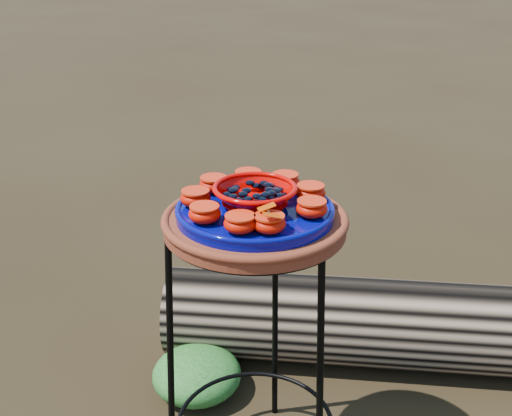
% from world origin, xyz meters
% --- Properties ---
extents(plant_stand, '(0.44, 0.44, 0.70)m').
position_xyz_m(plant_stand, '(0.00, 0.00, 0.35)').
color(plant_stand, black).
rests_on(plant_stand, ground).
extents(terracotta_saucer, '(0.41, 0.41, 0.03)m').
position_xyz_m(terracotta_saucer, '(0.00, 0.00, 0.72)').
color(terracotta_saucer, '#5D2618').
rests_on(terracotta_saucer, plant_stand).
extents(cobalt_plate, '(0.35, 0.35, 0.02)m').
position_xyz_m(cobalt_plate, '(0.00, 0.00, 0.74)').
color(cobalt_plate, '#050251').
rests_on(cobalt_plate, terracotta_saucer).
extents(red_bowl, '(0.17, 0.17, 0.05)m').
position_xyz_m(red_bowl, '(0.00, 0.00, 0.78)').
color(red_bowl, '#CA0200').
rests_on(red_bowl, cobalt_plate).
extents(glass_gems, '(0.14, 0.14, 0.02)m').
position_xyz_m(glass_gems, '(0.00, 0.00, 0.82)').
color(glass_gems, black).
rests_on(glass_gems, red_bowl).
extents(orange_half_0, '(0.07, 0.07, 0.04)m').
position_xyz_m(orange_half_0, '(0.06, -0.12, 0.77)').
color(orange_half_0, '#CF0700').
rests_on(orange_half_0, cobalt_plate).
extents(orange_half_1, '(0.07, 0.07, 0.04)m').
position_xyz_m(orange_half_1, '(0.13, -0.02, 0.77)').
color(orange_half_1, '#CF0700').
rests_on(orange_half_1, cobalt_plate).
extents(orange_half_2, '(0.07, 0.07, 0.04)m').
position_xyz_m(orange_half_2, '(0.11, 0.07, 0.77)').
color(orange_half_2, '#CF0700').
rests_on(orange_half_2, cobalt_plate).
extents(orange_half_3, '(0.07, 0.07, 0.04)m').
position_xyz_m(orange_half_3, '(0.04, 0.12, 0.77)').
color(orange_half_3, '#CF0700').
rests_on(orange_half_3, cobalt_plate).
extents(orange_half_4, '(0.07, 0.07, 0.04)m').
position_xyz_m(orange_half_4, '(-0.05, 0.12, 0.77)').
color(orange_half_4, '#CF0700').
rests_on(orange_half_4, cobalt_plate).
extents(orange_half_5, '(0.07, 0.07, 0.04)m').
position_xyz_m(orange_half_5, '(-0.12, 0.06, 0.77)').
color(orange_half_5, '#CF0700').
rests_on(orange_half_5, cobalt_plate).
extents(orange_half_6, '(0.07, 0.07, 0.04)m').
position_xyz_m(orange_half_6, '(-0.13, -0.03, 0.77)').
color(orange_half_6, '#CF0700').
rests_on(orange_half_6, cobalt_plate).
extents(orange_half_7, '(0.07, 0.07, 0.04)m').
position_xyz_m(orange_half_7, '(-0.08, -0.10, 0.77)').
color(orange_half_7, '#CF0700').
rests_on(orange_half_7, cobalt_plate).
extents(orange_half_8, '(0.07, 0.07, 0.04)m').
position_xyz_m(orange_half_8, '(0.01, -0.13, 0.77)').
color(orange_half_8, '#CF0700').
rests_on(orange_half_8, cobalt_plate).
extents(butterfly, '(0.09, 0.08, 0.01)m').
position_xyz_m(butterfly, '(0.06, -0.12, 0.80)').
color(butterfly, '#C13600').
rests_on(butterfly, orange_half_0).
extents(driftwood_log, '(1.58, 0.63, 0.29)m').
position_xyz_m(driftwood_log, '(0.34, 0.57, 0.14)').
color(driftwood_log, black).
rests_on(driftwood_log, ground).
extents(foliage_left, '(0.27, 0.27, 0.14)m').
position_xyz_m(foliage_left, '(-0.25, 0.25, 0.07)').
color(foliage_left, '#144014').
rests_on(foliage_left, ground).
extents(foliage_back, '(0.29, 0.29, 0.15)m').
position_xyz_m(foliage_back, '(-0.03, 0.58, 0.07)').
color(foliage_back, '#144014').
rests_on(foliage_back, ground).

